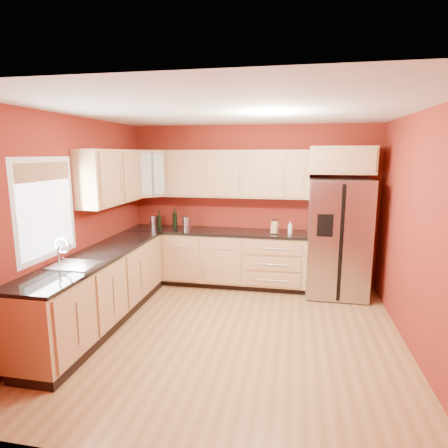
{
  "coord_description": "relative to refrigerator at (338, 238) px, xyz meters",
  "views": [
    {
      "loc": [
        0.69,
        -4.12,
        2.14
      ],
      "look_at": [
        -0.26,
        0.9,
        1.18
      ],
      "focal_mm": 30.0,
      "sensor_mm": 36.0,
      "label": 1
    }
  ],
  "objects": [
    {
      "name": "sink_faucet",
      "position": [
        -3.04,
        -2.12,
        0.18
      ],
      "size": [
        0.5,
        0.42,
        0.3
      ],
      "primitive_type": null,
      "color": "silver",
      "rests_on": "countertop_left"
    },
    {
      "name": "wine_bottle_a",
      "position": [
        -2.84,
        -0.0,
        0.18
      ],
      "size": [
        0.09,
        0.09,
        0.31
      ],
      "primitive_type": null,
      "rotation": [
        0.0,
        0.0,
        -0.38
      ],
      "color": "black",
      "rests_on": "countertop_back"
    },
    {
      "name": "canister_right",
      "position": [
        -2.95,
        0.04,
        0.13
      ],
      "size": [
        0.15,
        0.15,
        0.21
      ],
      "primitive_type": "cylinder",
      "rotation": [
        0.0,
        0.0,
        -0.24
      ],
      "color": "silver",
      "rests_on": "countertop_back"
    },
    {
      "name": "base_cabinets_left",
      "position": [
        -3.05,
        -1.62,
        -0.45
      ],
      "size": [
        0.6,
        2.8,
        0.88
      ],
      "primitive_type": "cube",
      "color": "tan",
      "rests_on": "floor"
    },
    {
      "name": "window",
      "position": [
        -3.33,
        -2.12,
        0.66
      ],
      "size": [
        0.03,
        0.9,
        1.0
      ],
      "primitive_type": "cube",
      "color": "white",
      "rests_on": "wall_left"
    },
    {
      "name": "wall_back",
      "position": [
        -1.35,
        0.38,
        0.41
      ],
      "size": [
        4.0,
        0.04,
        2.6
      ],
      "primitive_type": "cube",
      "color": "maroon",
      "rests_on": "floor"
    },
    {
      "name": "floor",
      "position": [
        -1.35,
        -1.62,
        -0.89
      ],
      "size": [
        4.0,
        4.0,
        0.0
      ],
      "primitive_type": "plane",
      "color": "olive",
      "rests_on": "ground"
    },
    {
      "name": "wall_left",
      "position": [
        -3.35,
        -1.62,
        0.41
      ],
      "size": [
        0.04,
        4.0,
        2.6
      ],
      "primitive_type": "cube",
      "color": "maroon",
      "rests_on": "floor"
    },
    {
      "name": "wall_right",
      "position": [
        0.65,
        -1.62,
        0.41
      ],
      "size": [
        0.04,
        4.0,
        2.6
      ],
      "primitive_type": "cube",
      "color": "maroon",
      "rests_on": "floor"
    },
    {
      "name": "canister_left",
      "position": [
        -2.37,
        0.01,
        0.14
      ],
      "size": [
        0.17,
        0.17,
        0.21
      ],
      "primitive_type": "cylinder",
      "rotation": [
        0.0,
        0.0,
        0.34
      ],
      "color": "silver",
      "rests_on": "countertop_back"
    },
    {
      "name": "upper_cabinets_back",
      "position": [
        -1.6,
        0.21,
        0.94
      ],
      "size": [
        2.3,
        0.33,
        0.75
      ],
      "primitive_type": "cube",
      "color": "tan",
      "rests_on": "wall_back"
    },
    {
      "name": "ceiling",
      "position": [
        -1.35,
        -1.62,
        1.71
      ],
      "size": [
        4.0,
        4.0,
        0.0
      ],
      "primitive_type": "plane",
      "color": "silver",
      "rests_on": "wall_back"
    },
    {
      "name": "soap_dispenser",
      "position": [
        -0.71,
        0.02,
        0.12
      ],
      "size": [
        0.08,
        0.08,
        0.19
      ],
      "primitive_type": "cylinder",
      "rotation": [
        0.0,
        0.0,
        0.34
      ],
      "color": "white",
      "rests_on": "countertop_back"
    },
    {
      "name": "refrigerator",
      "position": [
        0.0,
        0.0,
        0.0
      ],
      "size": [
        0.9,
        0.75,
        1.78
      ],
      "primitive_type": "cube",
      "color": "silver",
      "rests_on": "floor"
    },
    {
      "name": "wine_bottle_b",
      "position": [
        -2.6,
        0.11,
        0.21
      ],
      "size": [
        0.1,
        0.1,
        0.35
      ],
      "primitive_type": null,
      "rotation": [
        0.0,
        0.0,
        0.35
      ],
      "color": "black",
      "rests_on": "countertop_back"
    },
    {
      "name": "knife_block",
      "position": [
        -0.95,
        -0.01,
        0.13
      ],
      "size": [
        0.12,
        0.12,
        0.19
      ],
      "primitive_type": "cube",
      "rotation": [
        0.0,
        0.0,
        -0.37
      ],
      "color": "#A77A51",
      "rests_on": "countertop_back"
    },
    {
      "name": "countertop_left",
      "position": [
        -3.04,
        -1.62,
        0.01
      ],
      "size": [
        0.62,
        2.8,
        0.04
      ],
      "primitive_type": "cube",
      "color": "black",
      "rests_on": "base_cabinets_left"
    },
    {
      "name": "corner_upper_cabinet",
      "position": [
        -3.02,
        0.04,
        0.94
      ],
      "size": [
        0.67,
        0.67,
        0.75
      ],
      "primitive_type": "cube",
      "rotation": [
        0.0,
        0.0,
        0.79
      ],
      "color": "tan",
      "rests_on": "wall_back"
    },
    {
      "name": "wall_front",
      "position": [
        -1.35,
        -3.62,
        0.41
      ],
      "size": [
        4.0,
        0.04,
        2.6
      ],
      "primitive_type": "cube",
      "color": "maroon",
      "rests_on": "floor"
    },
    {
      "name": "upper_cabinets_left",
      "position": [
        -3.19,
        -0.9,
        0.94
      ],
      "size": [
        0.33,
        1.35,
        0.75
      ],
      "primitive_type": "cube",
      "color": "tan",
      "rests_on": "wall_left"
    },
    {
      "name": "over_fridge_cabinet",
      "position": [
        0.0,
        0.07,
        1.16
      ],
      "size": [
        0.92,
        0.6,
        0.4
      ],
      "primitive_type": "cube",
      "color": "tan",
      "rests_on": "wall_back"
    },
    {
      "name": "base_cabinets_back",
      "position": [
        -1.9,
        0.07,
        -0.45
      ],
      "size": [
        2.9,
        0.6,
        0.88
      ],
      "primitive_type": "cube",
      "color": "tan",
      "rests_on": "floor"
    },
    {
      "name": "countertop_back",
      "position": [
        -1.9,
        0.06,
        0.01
      ],
      "size": [
        2.9,
        0.62,
        0.04
      ],
      "primitive_type": "cube",
      "color": "black",
      "rests_on": "base_cabinets_back"
    }
  ]
}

